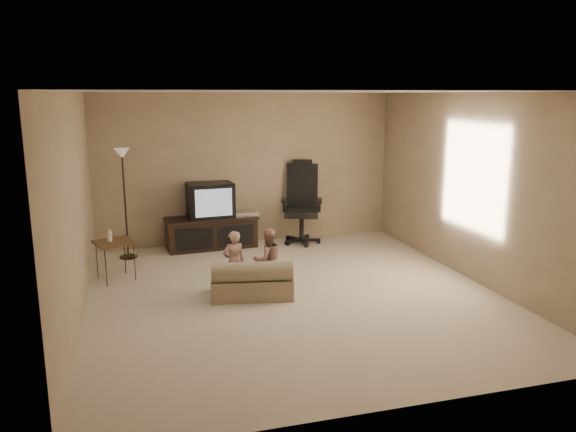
% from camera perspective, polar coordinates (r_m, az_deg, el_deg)
% --- Properties ---
extents(floor, '(5.50, 5.50, 0.00)m').
position_cam_1_polar(floor, '(7.15, 0.52, -7.96)').
color(floor, beige).
rests_on(floor, ground).
extents(room_shell, '(5.50, 5.50, 5.50)m').
position_cam_1_polar(room_shell, '(6.77, 0.54, 4.18)').
color(room_shell, white).
rests_on(room_shell, floor).
extents(tv_stand, '(1.53, 0.65, 1.08)m').
position_cam_1_polar(tv_stand, '(9.24, -7.77, -0.50)').
color(tv_stand, black).
rests_on(tv_stand, floor).
extents(office_chair, '(0.81, 0.83, 1.39)m').
position_cam_1_polar(office_chair, '(9.49, 1.41, 0.28)').
color(office_chair, black).
rests_on(office_chair, floor).
extents(side_table, '(0.62, 0.62, 0.73)m').
position_cam_1_polar(side_table, '(7.90, -17.26, -2.59)').
color(side_table, brown).
rests_on(side_table, floor).
extents(floor_lamp, '(0.26, 0.26, 1.69)m').
position_cam_1_polar(floor_lamp, '(8.78, -16.37, 3.65)').
color(floor_lamp, '#2F2115').
rests_on(floor_lamp, floor).
extents(child_sofa, '(1.08, 0.73, 0.49)m').
position_cam_1_polar(child_sofa, '(7.00, -3.68, -6.70)').
color(child_sofa, tan).
rests_on(child_sofa, floor).
extents(toddler_left, '(0.33, 0.27, 0.81)m').
position_cam_1_polar(toddler_left, '(7.12, -5.51, -4.68)').
color(toddler_left, tan).
rests_on(toddler_left, floor).
extents(toddler_right, '(0.42, 0.26, 0.82)m').
position_cam_1_polar(toddler_right, '(7.17, -2.06, -4.46)').
color(toddler_right, tan).
rests_on(toddler_right, floor).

